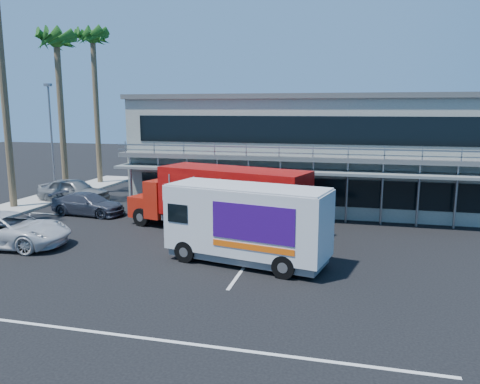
# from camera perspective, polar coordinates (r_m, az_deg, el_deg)

# --- Properties ---
(ground) EXTENTS (120.00, 120.00, 0.00)m
(ground) POSITION_cam_1_polar(r_m,az_deg,el_deg) (19.53, -5.68, -9.16)
(ground) COLOR black
(ground) RESTS_ON ground
(building) EXTENTS (22.40, 12.00, 7.30)m
(building) POSITION_cam_1_polar(r_m,az_deg,el_deg) (32.55, 8.17, 5.17)
(building) COLOR gray
(building) RESTS_ON ground
(palm_e) EXTENTS (2.80, 2.80, 12.25)m
(palm_e) POSITION_cam_1_polar(r_m,az_deg,el_deg) (37.10, -21.43, 15.90)
(palm_e) COLOR brown
(palm_e) RESTS_ON ground
(palm_f) EXTENTS (2.80, 2.80, 13.25)m
(palm_f) POSITION_cam_1_polar(r_m,az_deg,el_deg) (42.02, -17.48, 16.61)
(palm_f) COLOR brown
(palm_f) RESTS_ON ground
(light_pole_far) EXTENTS (0.50, 0.25, 8.09)m
(light_pole_far) POSITION_cam_1_polar(r_m,az_deg,el_deg) (35.01, -21.99, 6.27)
(light_pole_far) COLOR gray
(light_pole_far) RESTS_ON ground
(red_truck) EXTENTS (10.42, 5.01, 3.42)m
(red_truck) POSITION_cam_1_polar(r_m,az_deg,el_deg) (24.33, -2.26, -0.65)
(red_truck) COLOR #AF1C0E
(red_truck) RESTS_ON ground
(white_van) EXTENTS (7.10, 3.68, 3.31)m
(white_van) POSITION_cam_1_polar(r_m,az_deg,el_deg) (19.49, 0.86, -3.77)
(white_van) COLOR silver
(white_van) RESTS_ON ground
(parked_car_c) EXTENTS (5.93, 3.05, 1.60)m
(parked_car_c) POSITION_cam_1_polar(r_m,az_deg,el_deg) (24.69, -26.36, -4.13)
(parked_car_c) COLOR silver
(parked_car_c) RESTS_ON ground
(parked_car_d) EXTENTS (4.74, 2.21, 1.34)m
(parked_car_d) POSITION_cam_1_polar(r_m,az_deg,el_deg) (30.06, -18.01, -1.40)
(parked_car_d) COLOR #323743
(parked_car_d) RESTS_ON ground
(parked_car_e) EXTENTS (5.17, 2.47, 1.70)m
(parked_car_e) POSITION_cam_1_polar(r_m,az_deg,el_deg) (34.16, -19.61, 0.16)
(parked_car_e) COLOR slate
(parked_car_e) RESTS_ON ground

